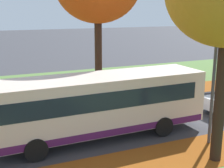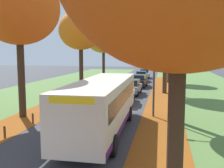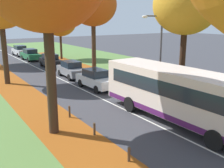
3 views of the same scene
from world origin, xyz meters
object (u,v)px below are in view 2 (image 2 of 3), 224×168
(bollard_sixth, at_px, (52,108))
(car_silver_trailing, at_px, (144,73))
(tree_right_near, at_px, (177,20))
(tree_left_far, at_px, (103,36))
(car_grey_following, at_px, (132,87))
(tree_left_mid, at_px, (81,30))
(bollard_fourth, at_px, (5,132))
(tree_right_far, at_px, (169,47))
(car_green_fourth_in_line, at_px, (141,76))
(car_white_lead, at_px, (124,94))
(streetlamp_right, at_px, (149,64))
(bus, at_px, (102,103))
(bollard_fifth, at_px, (33,118))
(car_black_third_in_line, at_px, (140,81))
(tree_right_mid, at_px, (166,29))
(tree_left_near, at_px, (19,8))

(bollard_sixth, distance_m, car_silver_trailing, 29.35)
(tree_right_near, bearing_deg, tree_left_far, 113.48)
(car_grey_following, bearing_deg, tree_left_mid, 172.78)
(bollard_fourth, xyz_separation_m, car_silver_trailing, (4.73, 34.88, 0.50))
(tree_right_far, bearing_deg, car_green_fourth_in_line, 165.58)
(tree_left_far, relative_size, car_grey_following, 2.37)
(car_white_lead, bearing_deg, streetlamp_right, -60.96)
(streetlamp_right, distance_m, bus, 5.38)
(streetlamp_right, distance_m, car_grey_following, 10.38)
(bollard_fifth, height_order, car_black_third_in_line, car_black_third_in_line)
(bus, bearing_deg, tree_right_mid, 77.70)
(tree_right_far, xyz_separation_m, car_silver_trailing, (-4.11, 6.70, -4.53))
(tree_left_mid, distance_m, tree_right_mid, 9.52)
(bollard_fifth, height_order, car_white_lead, car_white_lead)
(bollard_fifth, xyz_separation_m, streetlamp_right, (7.19, 3.36, 3.41))
(bollard_fourth, distance_m, car_green_fourth_in_line, 29.63)
(car_grey_following, height_order, car_black_third_in_line, same)
(car_black_third_in_line, bearing_deg, tree_right_mid, -55.79)
(car_black_third_in_line, bearing_deg, tree_right_near, -76.98)
(tree_right_mid, bearing_deg, car_white_lead, -118.23)
(car_black_third_in_line, bearing_deg, bollard_fourth, -102.71)
(tree_left_mid, relative_size, car_silver_trailing, 2.19)
(bus, distance_m, car_white_lead, 8.99)
(bollard_sixth, bearing_deg, tree_right_mid, 54.63)
(bollard_fourth, bearing_deg, tree_right_near, 31.28)
(tree_right_far, relative_size, bus, 0.71)
(tree_left_near, height_order, bollard_fourth, tree_left_near)
(streetlamp_right, bearing_deg, car_white_lead, 119.04)
(streetlamp_right, height_order, car_white_lead, streetlamp_right)
(bollard_sixth, xyz_separation_m, car_grey_following, (4.80, 10.07, 0.46))
(car_white_lead, height_order, car_silver_trailing, same)
(bollard_sixth, bearing_deg, car_silver_trailing, 80.79)
(bollard_fifth, height_order, bus, bus)
(bus, distance_m, car_green_fourth_in_line, 27.35)
(tree_left_far, bearing_deg, streetlamp_right, -69.36)
(tree_right_near, bearing_deg, car_black_third_in_line, 103.02)
(bollard_fifth, distance_m, bollard_sixth, 2.95)
(car_black_third_in_line, height_order, car_green_fourth_in_line, same)
(bollard_sixth, xyz_separation_m, streetlamp_right, (7.21, 0.41, 3.38))
(car_grey_following, distance_m, car_black_third_in_line, 6.42)
(car_grey_following, bearing_deg, tree_left_far, 115.00)
(tree_right_near, bearing_deg, car_green_fourth_in_line, 100.24)
(car_black_third_in_line, bearing_deg, bus, -90.40)
(car_white_lead, bearing_deg, bollard_sixth, -133.35)
(tree_right_far, bearing_deg, bollard_fourth, -107.42)
(tree_right_mid, relative_size, car_grey_following, 2.22)
(tree_left_far, xyz_separation_m, bollard_fifth, (1.62, -26.77, -6.93))
(car_silver_trailing, bearing_deg, car_grey_following, -89.68)
(streetlamp_right, bearing_deg, car_black_third_in_line, 97.77)
(tree_right_near, distance_m, car_black_third_in_line, 18.34)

